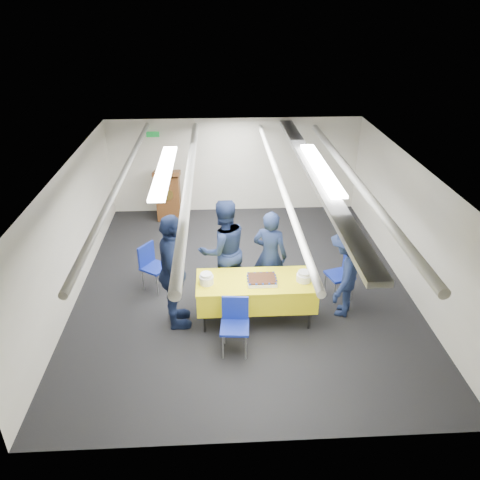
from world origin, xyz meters
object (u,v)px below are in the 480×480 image
serving_table (256,291)px  sheet_cake (262,280)px  podium (168,194)px  sailor_c (173,273)px  chair_right (344,270)px  chair_near (235,319)px  sailor_b (223,250)px  sailor_a (270,256)px  chair_left (151,262)px  sailor_d (345,273)px

serving_table → sheet_cake: (0.08, -0.05, 0.25)m
podium → sailor_c: (0.44, -4.16, 0.37)m
chair_right → chair_near: bearing=-146.8°
chair_near → chair_right: 2.37m
chair_right → sailor_b: (-2.12, 0.14, 0.39)m
sailor_a → chair_left: bearing=11.9°
serving_table → chair_near: (-0.37, -0.69, -0.03)m
sheet_cake → serving_table: bearing=147.4°
chair_right → chair_left: bearing=172.3°
chair_left → sailor_c: 1.30m
serving_table → sailor_b: size_ratio=1.04×
serving_table → sheet_cake: size_ratio=4.03×
chair_near → sailor_c: size_ratio=0.44×
serving_table → sailor_c: (-1.31, -0.05, 0.42)m
chair_near → sailor_c: 1.22m
serving_table → sailor_b: 0.98m
serving_table → chair_left: chair_left is taller
podium → chair_right: size_ratio=1.44×
chair_right → sailor_a: bearing=177.0°
sailor_b → sailor_c: (-0.80, -0.79, 0.05)m
serving_table → sailor_d: bearing=4.7°
chair_near → chair_right: same height
chair_left → sailor_c: size_ratio=0.44×
chair_left → sailor_c: sailor_c is taller
sailor_a → sailor_b: bearing=17.3°
sheet_cake → sailor_a: bearing=74.0°
serving_table → sailor_a: sailor_a is taller
sailor_b → sailor_c: 1.13m
podium → sailor_a: bearing=-59.3°
sailor_a → sailor_d: sailor_a is taller
sheet_cake → chair_left: (-1.90, 1.12, -0.28)m
sheet_cake → sailor_c: sailor_c is taller
sailor_a → podium: bearing=-36.9°
sailor_c → sailor_d: (2.79, 0.17, -0.19)m
serving_table → sailor_c: 1.37m
podium → sailor_b: size_ratio=0.68×
chair_right → podium: bearing=133.8°
chair_right → sailor_d: 0.56m
sailor_b → sailor_c: sailor_c is taller
podium → chair_near: (1.38, -4.81, -0.08)m
sheet_cake → sailor_b: bearing=126.4°
chair_left → sailor_b: size_ratio=0.47×
serving_table → chair_left: (-1.81, 1.07, -0.03)m
serving_table → sheet_cake: 0.27m
sailor_b → sailor_d: bearing=141.8°
sailor_b → chair_near: bearing=74.6°
podium → sailor_d: (3.23, -3.99, 0.17)m
sheet_cake → sailor_a: size_ratio=0.29×
sailor_a → sailor_b: 0.81m
chair_near → sailor_a: sailor_a is taller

